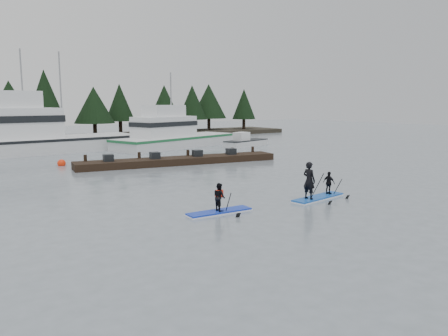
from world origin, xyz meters
TOP-DOWN VIEW (x-y plane):
  - ground at (0.00, 0.00)m, footprint 160.00×160.00m
  - far_shore at (0.00, 42.00)m, footprint 70.00×8.00m
  - treeline at (0.00, 42.00)m, footprint 60.00×4.00m
  - fishing_boat_large at (-4.90, 30.60)m, footprint 19.92×6.57m
  - fishing_boat_medium at (8.98, 27.52)m, footprint 15.67×8.31m
  - skiff at (15.99, 23.73)m, footprint 6.17×3.22m
  - floating_dock at (2.79, 15.72)m, footprint 16.07×4.98m
  - buoy_c at (10.81, 27.21)m, footprint 0.62×0.62m
  - buoy_b at (-4.96, 20.27)m, footprint 0.62×0.62m
  - paddleboard_solo at (-3.65, 1.35)m, footprint 3.01×1.14m
  - paddleboard_duo at (1.80, 0.74)m, footprint 3.40×1.36m

SIDE VIEW (x-z plane):
  - ground at x=0.00m, z-range 0.00..0.00m
  - treeline at x=0.00m, z-range -4.00..4.00m
  - buoy_c at x=10.81m, z-range -0.31..0.31m
  - buoy_b at x=-4.96m, z-range -0.31..0.31m
  - floating_dock at x=2.79m, z-range 0.00..0.53m
  - far_shore at x=0.00m, z-range 0.00..0.60m
  - skiff at x=15.99m, z-range 0.00..0.69m
  - paddleboard_solo at x=-3.65m, z-range -0.45..1.36m
  - fishing_boat_medium at x=8.98m, z-range -3.81..5.08m
  - paddleboard_duo at x=1.80m, z-range -0.54..1.90m
  - fishing_boat_large at x=-4.90m, z-range -4.59..6.27m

